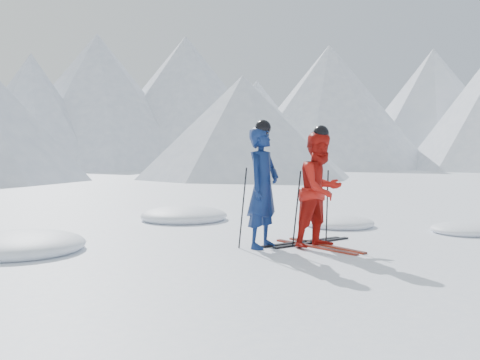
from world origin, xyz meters
TOP-DOWN VIEW (x-y plane):
  - ground at (0.00, 0.00)m, footprint 160.00×160.00m
  - mountain_range at (5.71, 35.31)m, footprint 106.15×62.94m
  - skier_blue at (-1.57, 0.02)m, footprint 0.86×0.73m
  - skier_red at (-0.75, -0.47)m, footprint 0.97×0.78m
  - pole_blue_left at (-1.87, 0.17)m, footprint 0.13×0.09m
  - pole_blue_right at (-1.32, 0.27)m, footprint 0.13×0.08m
  - pole_red_left at (-1.05, -0.22)m, footprint 0.13×0.10m
  - pole_red_right at (-0.45, -0.32)m, footprint 0.13×0.09m
  - ski_worn_left at (-0.87, -0.47)m, footprint 0.26×1.70m
  - ski_worn_right at (-0.63, -0.47)m, footprint 0.14×1.70m
  - ski_loose_a at (-0.73, -0.01)m, footprint 1.70×0.13m
  - ski_loose_b at (-0.63, -0.16)m, footprint 1.70×0.11m
  - snow_lumps at (-1.74, 2.27)m, footprint 9.14×6.49m

SIDE VIEW (x-z plane):
  - ground at x=0.00m, z-range 0.00..0.00m
  - snow_lumps at x=-1.74m, z-range -0.22..0.22m
  - ski_worn_left at x=-0.87m, z-range 0.00..0.03m
  - ski_worn_right at x=-0.63m, z-range 0.00..0.03m
  - ski_loose_a at x=-0.73m, z-range 0.00..0.03m
  - ski_loose_b at x=-0.63m, z-range 0.00..0.03m
  - pole_red_left at x=-1.05m, z-range 0.00..1.27m
  - pole_red_right at x=-0.45m, z-range 0.00..1.27m
  - pole_blue_left at x=-1.87m, z-range 0.00..1.32m
  - pole_blue_right at x=-1.32m, z-range 0.00..1.33m
  - skier_red at x=-0.75m, z-range 0.00..1.90m
  - skier_blue at x=-1.57m, z-range 0.00..1.99m
  - mountain_range at x=5.71m, z-range -1.04..14.49m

